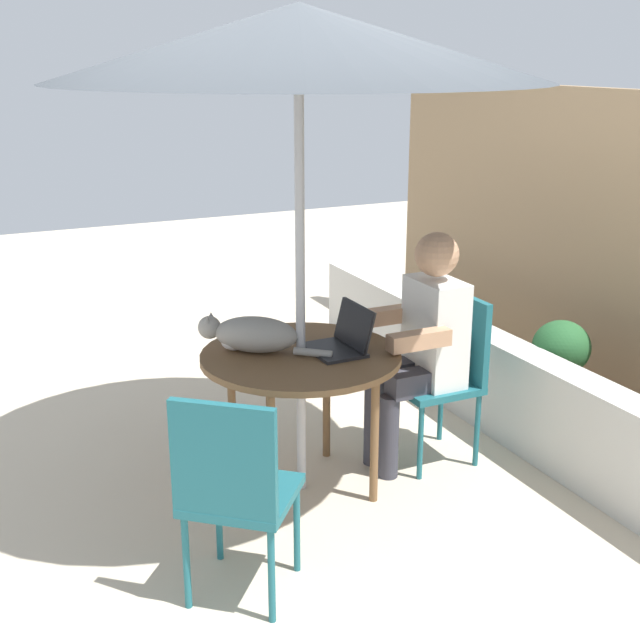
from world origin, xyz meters
name	(u,v)px	position (x,y,z in m)	size (l,w,h in m)	color
ground_plane	(302,487)	(0.00, 0.00, 0.00)	(14.00, 14.00, 0.00)	beige
fence_back	(632,262)	(0.00, 2.03, 0.93)	(4.75, 0.08, 1.86)	#937756
planter_wall_low	(515,394)	(0.00, 1.28, 0.27)	(4.27, 0.20, 0.54)	beige
patio_table	(301,366)	(0.00, 0.00, 0.64)	(0.95, 0.95, 0.71)	brown
patio_umbrella	(298,43)	(0.00, 0.00, 2.09)	(2.15, 2.15, 2.25)	#B7B7BC
chair_occupied	(448,365)	(0.00, 0.83, 0.51)	(0.40, 0.40, 0.88)	#1E606B
chair_empty	(234,484)	(0.72, -0.59, 0.51)	(0.56, 0.56, 0.88)	#1E606B
person_seated	(423,338)	(0.00, 0.67, 0.68)	(0.48, 0.48, 1.22)	white
laptop	(344,337)	(0.05, 0.20, 0.77)	(0.30, 0.26, 0.21)	black
cat	(251,335)	(-0.12, -0.20, 0.79)	(0.46, 0.53, 0.17)	gray
potted_plant_by_chair	(559,374)	(0.05, 1.53, 0.36)	(0.32, 0.32, 0.67)	#9E5138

